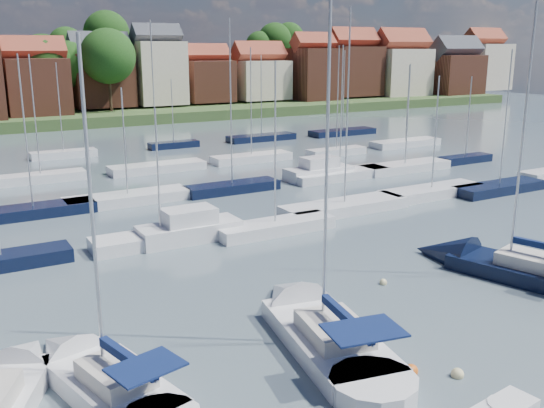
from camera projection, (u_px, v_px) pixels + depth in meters
ground at (163, 179)px, 60.68m from camera, size 260.00×260.00×0.00m
sailboat_left at (96, 377)px, 23.48m from camera, size 5.19×10.91×14.39m
sailboat_centre at (313, 325)px, 27.94m from camera, size 5.69×13.25×17.38m
sailboat_navy at (493, 266)px, 35.49m from camera, size 6.40×12.26×16.41m
sailboat_far at (2, 396)px, 22.27m from camera, size 6.83×10.38×13.60m
buoy_c at (411, 373)px, 24.46m from camera, size 0.55×0.55×0.55m
buoy_e at (383, 284)px, 33.63m from camera, size 0.42×0.42×0.42m
buoy_h at (457, 377)px, 24.20m from camera, size 0.51×0.51×0.51m
marina_field at (199, 181)px, 57.42m from camera, size 79.62×41.41×15.93m
far_shore_town at (31, 84)px, 138.39m from camera, size 212.46×90.00×22.27m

